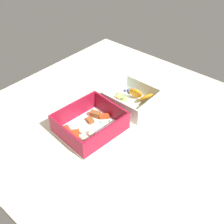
{
  "coord_description": "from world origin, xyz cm",
  "views": [
    {
      "loc": [
        -48.16,
        -39.28,
        56.07
      ],
      "look_at": [
        -0.9,
        1.11,
        4.0
      ],
      "focal_mm": 42.74,
      "sensor_mm": 36.0,
      "label": 1
    }
  ],
  "objects": [
    {
      "name": "fruit_bowl",
      "position": [
        7.95,
        0.36,
        3.97
      ],
      "size": [
        13.62,
        14.46,
        5.54
      ],
      "rotation": [
        0.0,
        0.0,
        0.0
      ],
      "color": "silver",
      "rests_on": "table_surface"
    },
    {
      "name": "paper_cup_liner",
      "position": [
        18.13,
        -0.1,
        2.78
      ],
      "size": [
        3.47,
        3.47,
        1.55
      ],
      "primitive_type": "cylinder",
      "color": "white",
      "rests_on": "table_surface"
    },
    {
      "name": "pasta_container",
      "position": [
        -9.92,
        1.93,
        3.99
      ],
      "size": [
        18.52,
        16.63,
        6.29
      ],
      "rotation": [
        0.0,
        0.0,
        -0.1
      ],
      "color": "white",
      "rests_on": "table_surface"
    },
    {
      "name": "table_surface",
      "position": [
        0.0,
        0.0,
        1.0
      ],
      "size": [
        80.0,
        80.0,
        2.0
      ],
      "primitive_type": "cube",
      "color": "beige",
      "rests_on": "ground"
    }
  ]
}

